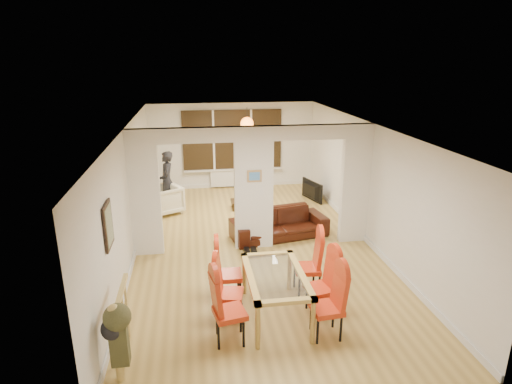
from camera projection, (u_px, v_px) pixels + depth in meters
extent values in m
cube|color=tan|center=(254.00, 246.00, 9.24)|extent=(5.00, 9.00, 0.01)
cube|color=white|center=(254.00, 189.00, 8.85)|extent=(5.00, 0.18, 2.60)
cube|color=black|center=(232.00, 140.00, 12.97)|extent=(3.00, 0.08, 1.80)
cube|color=white|center=(233.00, 178.00, 13.29)|extent=(1.40, 0.08, 0.50)
sphere|color=orange|center=(247.00, 124.00, 11.74)|extent=(0.36, 0.36, 0.36)
cube|color=gray|center=(108.00, 225.00, 6.14)|extent=(0.04, 0.52, 0.67)
cube|color=#4C8CD8|center=(254.00, 176.00, 8.66)|extent=(0.30, 0.03, 0.25)
imported|color=black|center=(279.00, 224.00, 9.65)|extent=(2.27, 1.24, 0.63)
imported|color=#ECE6C8|center=(164.00, 200.00, 11.09)|extent=(1.07, 1.08, 0.74)
imported|color=black|center=(167.00, 181.00, 11.22)|extent=(0.59, 0.40, 1.58)
imported|color=black|center=(309.00, 191.00, 12.10)|extent=(0.97, 0.41, 0.56)
cylinder|color=#143F19|center=(244.00, 195.00, 11.49)|extent=(0.07, 0.07, 0.30)
imported|color=#342412|center=(253.00, 200.00, 11.41)|extent=(0.20, 0.20, 0.05)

